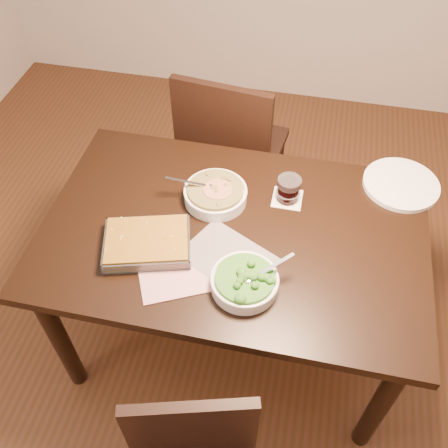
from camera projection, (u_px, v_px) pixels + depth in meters
name	position (u px, v px, depth m)	size (l,w,h in m)	color
ground	(231.00, 331.00, 2.39)	(4.00, 4.00, 0.00)	#422812
table	(233.00, 246.00, 1.89)	(1.40, 0.90, 0.75)	black
magazine_a	(179.00, 274.00, 1.69)	(0.27, 0.20, 0.01)	#A72F49
magazine_b	(229.00, 258.00, 1.73)	(0.31, 0.22, 0.01)	#2A2931
coaster	(287.00, 199.00, 1.92)	(0.11, 0.11, 0.00)	white
stew_bowl	(215.00, 194.00, 1.89)	(0.27, 0.24, 0.09)	white
broccoli_bowl	(245.00, 281.00, 1.63)	(0.23, 0.23, 0.09)	white
baking_dish	(147.00, 243.00, 1.75)	(0.35, 0.29, 0.05)	silver
wine_tumbler	(289.00, 189.00, 1.88)	(0.09, 0.09, 0.10)	black
dinner_plate	(401.00, 184.00, 1.96)	(0.30, 0.30, 0.02)	white
chair_far	(230.00, 148.00, 2.44)	(0.51, 0.51, 0.97)	black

